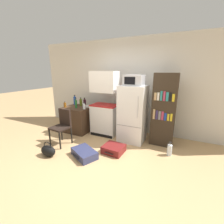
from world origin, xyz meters
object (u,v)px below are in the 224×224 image
(bookshelf, at_px, (164,110))
(suitcase_small_flat, at_px, (114,149))
(bottle_blue_soda, at_px, (75,101))
(bowl, at_px, (88,106))
(bottle_amber_beer, at_px, (65,105))
(handbag, at_px, (48,151))
(microwave, at_px, (134,80))
(chair, at_px, (62,124))
(bottle_clear_short, at_px, (84,106))
(bottle_green_tall, at_px, (76,104))
(water_bottle_front, at_px, (170,150))
(bottle_olive_oil, at_px, (81,102))
(kitchen_hutch, at_px, (105,107))
(suitcase_large_flat, at_px, (84,153))
(side_table, at_px, (78,119))
(refrigerator, at_px, (133,114))
(bottle_wine_dark, at_px, (85,103))

(bookshelf, relative_size, suitcase_small_flat, 3.67)
(bottle_blue_soda, xyz_separation_m, bowl, (0.56, -0.12, -0.11))
(bottle_amber_beer, xyz_separation_m, handbag, (0.62, -1.29, -0.69))
(microwave, height_order, chair, microwave)
(bookshelf, bearing_deg, bottle_clear_short, -171.87)
(bookshelf, xyz_separation_m, bottle_green_tall, (-2.39, -0.28, -0.01))
(bottle_blue_soda, bearing_deg, chair, -67.19)
(water_bottle_front, bearing_deg, bookshelf, 115.78)
(bottle_olive_oil, distance_m, chair, 1.11)
(kitchen_hutch, height_order, bookshelf, kitchen_hutch)
(chair, distance_m, suitcase_large_flat, 1.01)
(kitchen_hutch, height_order, bottle_clear_short, kitchen_hutch)
(bottle_olive_oil, distance_m, bottle_clear_short, 0.46)
(bowl, bearing_deg, side_table, -158.21)
(side_table, relative_size, bottle_clear_short, 4.18)
(bottle_blue_soda, xyz_separation_m, suitcase_small_flat, (1.80, -0.96, -0.79))
(bottle_clear_short, distance_m, bowl, 0.24)
(bottle_green_tall, xyz_separation_m, bottle_clear_short, (0.29, -0.02, -0.04))
(bottle_olive_oil, xyz_separation_m, bottle_amber_beer, (-0.30, -0.37, -0.04))
(refrigerator, relative_size, bottle_wine_dark, 5.56)
(bottle_blue_soda, bearing_deg, kitchen_hutch, -5.79)
(refrigerator, bearing_deg, bottle_olive_oil, 175.71)
(bowl, bearing_deg, kitchen_hutch, 0.51)
(suitcase_large_flat, distance_m, suitcase_small_flat, 0.66)
(bottle_blue_soda, height_order, chair, bottle_blue_soda)
(refrigerator, relative_size, handbag, 4.00)
(bottle_green_tall, distance_m, water_bottle_front, 2.75)
(microwave, relative_size, bottle_green_tall, 1.59)
(microwave, bearing_deg, kitchen_hutch, 175.84)
(bottle_olive_oil, distance_m, suitcase_small_flat, 1.94)
(bottle_clear_short, relative_size, bowl, 1.09)
(bottle_green_tall, height_order, bottle_amber_beer, bottle_green_tall)
(handbag, bearing_deg, bottle_blue_soda, 109.04)
(bottle_wine_dark, height_order, suitcase_large_flat, bottle_wine_dark)
(bottle_amber_beer, relative_size, bowl, 0.96)
(bottle_wine_dark, height_order, suitcase_small_flat, bottle_wine_dark)
(suitcase_large_flat, bearing_deg, bottle_amber_beer, 169.99)
(bookshelf, relative_size, bottle_green_tall, 6.20)
(chair, bearing_deg, bottle_wine_dark, 98.46)
(water_bottle_front, bearing_deg, chair, -168.15)
(handbag, bearing_deg, water_bottle_front, 25.79)
(suitcase_large_flat, bearing_deg, chair, -173.95)
(chair, relative_size, handbag, 2.42)
(bottle_green_tall, xyz_separation_m, bottle_wine_dark, (0.10, 0.29, -0.01))
(bottle_clear_short, height_order, suitcase_large_flat, bottle_clear_short)
(bottle_amber_beer, xyz_separation_m, suitcase_small_flat, (1.83, -0.54, -0.73))
(kitchen_hutch, distance_m, bottle_clear_short, 0.58)
(bottle_clear_short, bearing_deg, bottle_olive_oil, 137.66)
(bottle_wine_dark, relative_size, suitcase_small_flat, 0.55)
(side_table, bearing_deg, water_bottle_front, -6.88)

